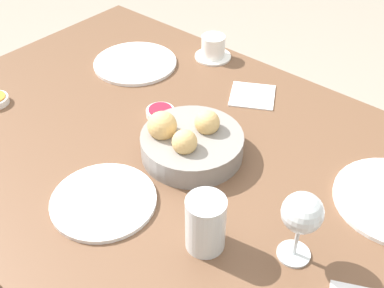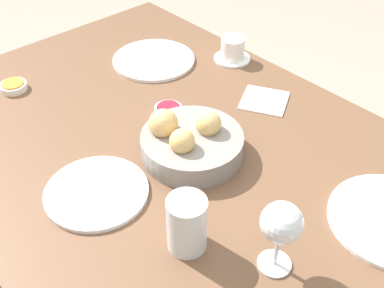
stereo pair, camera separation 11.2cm
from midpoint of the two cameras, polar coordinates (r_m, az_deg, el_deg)
dining_table at (r=1.17m, az=-2.30°, el=-5.52°), size 1.55×0.96×0.77m
bread_basket at (r=1.11m, az=-3.10°, el=0.12°), size 0.24×0.24×0.11m
plate_near_right at (r=1.48m, az=-8.93°, el=9.39°), size 0.25×0.25×0.01m
plate_far_center at (r=1.05m, az=-13.49°, el=-6.70°), size 0.22×0.22×0.01m
water_tumbler at (r=0.90m, az=-1.96°, el=-9.57°), size 0.08×0.08×0.12m
wine_glass at (r=0.86m, az=9.28°, el=-8.48°), size 0.08×0.08×0.16m
coffee_cup at (r=1.49m, az=0.35°, el=11.24°), size 0.11×0.11×0.07m
jam_bowl_berry at (r=1.25m, az=-6.32°, el=3.65°), size 0.07×0.07×0.02m
napkin at (r=1.33m, az=4.80°, el=5.65°), size 0.16×0.16×0.00m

